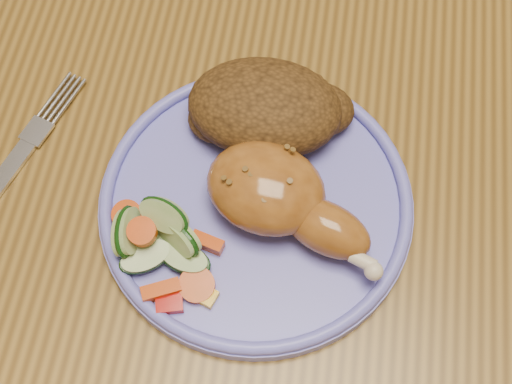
% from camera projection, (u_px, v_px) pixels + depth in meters
% --- Properties ---
extents(ground, '(4.00, 4.00, 0.00)m').
position_uv_depth(ground, '(319.00, 355.00, 1.26)').
color(ground, '#543B1D').
rests_on(ground, ground).
extents(dining_table, '(0.90, 1.40, 0.75)m').
position_uv_depth(dining_table, '(376.00, 183.00, 0.66)').
color(dining_table, brown).
rests_on(dining_table, ground).
extents(plate, '(0.24, 0.24, 0.01)m').
position_uv_depth(plate, '(256.00, 204.00, 0.55)').
color(plate, '#6767DB').
rests_on(plate, dining_table).
extents(plate_rim, '(0.24, 0.24, 0.01)m').
position_uv_depth(plate_rim, '(256.00, 198.00, 0.54)').
color(plate_rim, '#6767DB').
rests_on(plate_rim, plate).
extents(chicken_leg, '(0.14, 0.10, 0.05)m').
position_uv_depth(chicken_leg, '(280.00, 198.00, 0.52)').
color(chicken_leg, '#995A20').
rests_on(chicken_leg, plate).
extents(rice_pilaf, '(0.13, 0.09, 0.05)m').
position_uv_depth(rice_pilaf, '(268.00, 109.00, 0.56)').
color(rice_pilaf, '#4E3113').
rests_on(rice_pilaf, plate).
extents(vegetable_pile, '(0.09, 0.09, 0.05)m').
position_uv_depth(vegetable_pile, '(159.00, 242.00, 0.52)').
color(vegetable_pile, '#A50A05').
rests_on(vegetable_pile, plate).
extents(fork, '(0.07, 0.17, 0.00)m').
position_uv_depth(fork, '(5.00, 175.00, 0.57)').
color(fork, silver).
rests_on(fork, dining_table).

